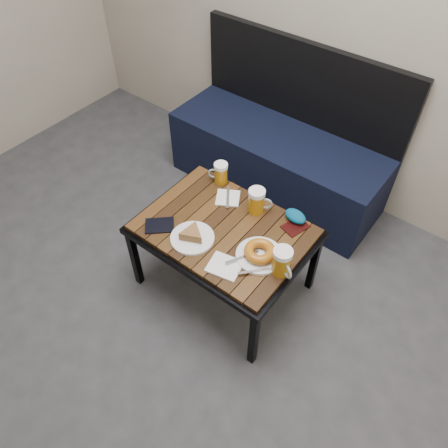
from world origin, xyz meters
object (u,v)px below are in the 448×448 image
Objects in this scene: beer_mug_left at (220,173)px; plate_pie at (192,236)px; knit_pouch at (295,216)px; passport_navy at (160,225)px; cafe_table at (224,234)px; beer_mug_centre at (257,201)px; beer_mug_right at (282,262)px; plate_bagel at (260,253)px; bench at (279,156)px; passport_burgundy at (295,227)px.

beer_mug_left is 0.44m from plate_pie.
plate_pie reaches higher than knit_pouch.
beer_mug_left is at bearing 132.75° from passport_navy.
cafe_table is 0.18m from plate_pie.
beer_mug_centre is 0.97× the size of beer_mug_right.
cafe_table is 0.32m from passport_navy.
beer_mug_left is 0.45× the size of plate_bagel.
bench is 10.25× the size of beer_mug_centre.
beer_mug_right is 0.67× the size of plate_pie.
beer_mug_left reaches higher than plate_pie.
beer_mug_right reaches higher than knit_pouch.
passport_burgundy is at bearing 148.74° from beer_mug_left.
beer_mug_left is 1.02× the size of knit_pouch.
bench reaches higher than beer_mug_left.
plate_pie is 1.81× the size of knit_pouch.
cafe_table is 0.37m from knit_pouch.
plate_bagel is at bearing -63.25° from bench.
passport_navy is 0.67m from knit_pouch.
beer_mug_left is (-0.22, 0.26, 0.10)m from cafe_table.
beer_mug_right is 1.21× the size of knit_pouch.
plate_bagel is at bearing -81.37° from passport_burgundy.
cafe_table is at bearing 63.12° from plate_pie.
beer_mug_centre reaches higher than cafe_table.
passport_navy is at bearing -144.76° from cafe_table.
knit_pouch is (0.19, 0.07, -0.04)m from beer_mug_centre.
bench is at bearing 143.58° from passport_burgundy.
passport_navy is at bearing -139.81° from beer_mug_right.
passport_burgundy is at bearing 38.60° from cafe_table.
plate_bagel is at bearing 18.86° from plate_pie.
beer_mug_left is at bearing -168.37° from passport_burgundy.
beer_mug_centre is at bearing 169.33° from beer_mug_right.
plate_pie is 0.51m from passport_burgundy.
plate_pie is (0.15, -0.41, -0.04)m from beer_mug_left.
beer_mug_right is 0.64m from passport_navy.
plate_bagel is (0.24, -0.04, 0.07)m from cafe_table.
cafe_table is 0.25m from plate_bagel.
plate_bagel is at bearing 120.34° from beer_mug_left.
plate_pie is at bearing -117.29° from passport_burgundy.
beer_mug_right reaches higher than beer_mug_centre.
cafe_table is 0.23m from beer_mug_centre.
beer_mug_right is 0.29m from passport_burgundy.
plate_pie is at bearing 57.84° from passport_navy.
beer_mug_centre is 0.21m from knit_pouch.
plate_bagel reaches higher than passport_navy.
beer_mug_left is at bearing 130.84° from cafe_table.
beer_mug_right reaches higher than plate_bagel.
beer_mug_left reaches higher than knit_pouch.
knit_pouch is (0.51, 0.44, 0.02)m from passport_navy.
plate_bagel is at bearing -156.54° from beer_mug_right.
passport_navy is (-0.62, -0.13, -0.07)m from beer_mug_right.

